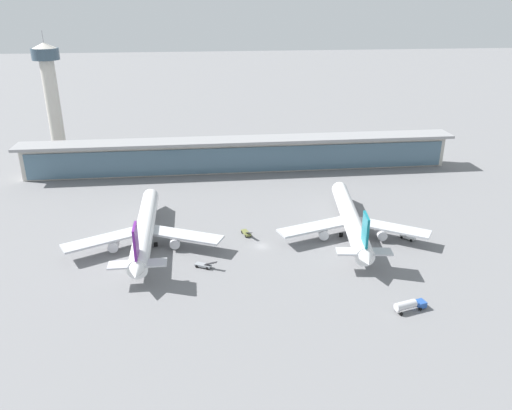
{
  "coord_description": "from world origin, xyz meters",
  "views": [
    {
      "loc": [
        -17.81,
        -139.38,
        72.93
      ],
      "look_at": [
        0.0,
        15.14,
        7.82
      ],
      "focal_mm": 35.19,
      "sensor_mm": 36.0,
      "label": 1
    }
  ],
  "objects_px": {
    "service_truck_under_wing_grey": "(204,265)",
    "control_tower": "(51,92)",
    "airliner_left_stand": "(145,229)",
    "airliner_centre_stand": "(351,220)",
    "service_truck_mid_apron_olive": "(246,233)",
    "service_truck_near_nose_blue": "(409,305)",
    "service_truck_by_tail_white": "(407,237)"
  },
  "relations": [
    {
      "from": "airliner_left_stand",
      "to": "service_truck_under_wing_grey",
      "type": "bearing_deg",
      "value": -43.06
    },
    {
      "from": "airliner_centre_stand",
      "to": "service_truck_mid_apron_olive",
      "type": "height_order",
      "value": "airliner_centre_stand"
    },
    {
      "from": "service_truck_by_tail_white",
      "to": "control_tower",
      "type": "xyz_separation_m",
      "value": [
        -131.87,
        100.99,
        31.45
      ]
    },
    {
      "from": "airliner_left_stand",
      "to": "airliner_centre_stand",
      "type": "distance_m",
      "value": 66.24
    },
    {
      "from": "service_truck_under_wing_grey",
      "to": "control_tower",
      "type": "bearing_deg",
      "value": 120.54
    },
    {
      "from": "airliner_centre_stand",
      "to": "service_truck_mid_apron_olive",
      "type": "bearing_deg",
      "value": 174.09
    },
    {
      "from": "service_truck_near_nose_blue",
      "to": "service_truck_under_wing_grey",
      "type": "height_order",
      "value": "service_truck_near_nose_blue"
    },
    {
      "from": "service_truck_under_wing_grey",
      "to": "airliner_left_stand",
      "type": "bearing_deg",
      "value": 136.94
    },
    {
      "from": "airliner_centre_stand",
      "to": "service_truck_by_tail_white",
      "type": "relative_size",
      "value": 10.53
    },
    {
      "from": "airliner_left_stand",
      "to": "service_truck_by_tail_white",
      "type": "bearing_deg",
      "value": -3.93
    },
    {
      "from": "airliner_left_stand",
      "to": "service_truck_under_wing_grey",
      "type": "height_order",
      "value": "airliner_left_stand"
    },
    {
      "from": "service_truck_under_wing_grey",
      "to": "service_truck_by_tail_white",
      "type": "bearing_deg",
      "value": 9.5
    },
    {
      "from": "airliner_left_stand",
      "to": "control_tower",
      "type": "bearing_deg",
      "value": 116.82
    },
    {
      "from": "service_truck_under_wing_grey",
      "to": "airliner_centre_stand",
      "type": "bearing_deg",
      "value": 18.67
    },
    {
      "from": "airliner_centre_stand",
      "to": "service_truck_under_wing_grey",
      "type": "distance_m",
      "value": 51.18
    },
    {
      "from": "control_tower",
      "to": "service_truck_near_nose_blue",
      "type": "bearing_deg",
      "value": -50.13
    },
    {
      "from": "airliner_left_stand",
      "to": "service_truck_by_tail_white",
      "type": "relative_size",
      "value": 10.51
    },
    {
      "from": "service_truck_by_tail_white",
      "to": "service_truck_under_wing_grey",
      "type": "bearing_deg",
      "value": -170.5
    },
    {
      "from": "airliner_left_stand",
      "to": "service_truck_mid_apron_olive",
      "type": "relative_size",
      "value": 9.22
    },
    {
      "from": "airliner_left_stand",
      "to": "service_truck_by_tail_white",
      "type": "height_order",
      "value": "airliner_left_stand"
    },
    {
      "from": "service_truck_near_nose_blue",
      "to": "airliner_centre_stand",
      "type": "bearing_deg",
      "value": 92.83
    },
    {
      "from": "airliner_left_stand",
      "to": "service_truck_mid_apron_olive",
      "type": "xyz_separation_m",
      "value": [
        32.26,
        3.07,
        -4.55
      ]
    },
    {
      "from": "service_truck_mid_apron_olive",
      "to": "service_truck_by_tail_white",
      "type": "height_order",
      "value": "same"
    },
    {
      "from": "service_truck_by_tail_white",
      "to": "control_tower",
      "type": "bearing_deg",
      "value": 142.55
    },
    {
      "from": "service_truck_mid_apron_olive",
      "to": "service_truck_under_wing_grey",
      "type": "bearing_deg",
      "value": -125.8
    },
    {
      "from": "service_truck_near_nose_blue",
      "to": "service_truck_under_wing_grey",
      "type": "relative_size",
      "value": 1.33
    },
    {
      "from": "airliner_left_stand",
      "to": "service_truck_mid_apron_olive",
      "type": "distance_m",
      "value": 32.72
    },
    {
      "from": "service_truck_mid_apron_olive",
      "to": "service_truck_by_tail_white",
      "type": "distance_m",
      "value": 52.22
    },
    {
      "from": "service_truck_mid_apron_olive",
      "to": "control_tower",
      "type": "xyz_separation_m",
      "value": [
        -80.4,
        92.16,
        31.45
      ]
    },
    {
      "from": "service_truck_under_wing_grey",
      "to": "service_truck_near_nose_blue",
      "type": "bearing_deg",
      "value": -28.6
    },
    {
      "from": "airliner_centre_stand",
      "to": "service_truck_mid_apron_olive",
      "type": "distance_m",
      "value": 34.46
    },
    {
      "from": "service_truck_under_wing_grey",
      "to": "control_tower",
      "type": "relative_size",
      "value": 0.11
    }
  ]
}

